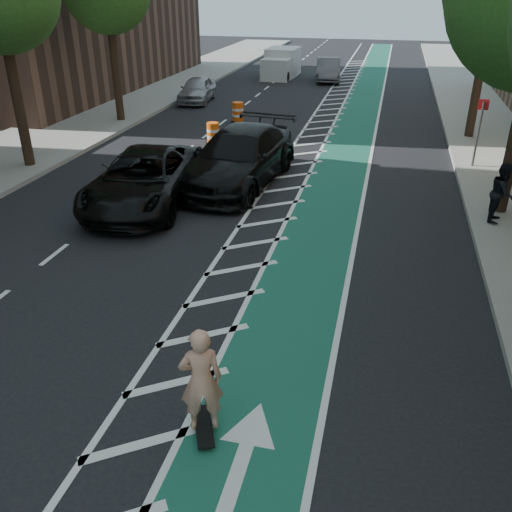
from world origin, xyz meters
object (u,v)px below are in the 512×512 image
(suv_near, at_px, (144,179))
(barrel_a, at_px, (157,186))
(skateboarder, at_px, (201,380))
(suv_far, at_px, (239,157))

(suv_near, bearing_deg, barrel_a, 59.67)
(barrel_a, bearing_deg, skateboarder, -63.22)
(suv_far, height_order, barrel_a, suv_far)
(suv_far, xyz_separation_m, barrel_a, (-2.07, -2.06, -0.45))
(barrel_a, bearing_deg, suv_far, 44.89)
(skateboarder, relative_size, suv_far, 0.28)
(skateboarder, relative_size, suv_near, 0.30)
(suv_far, bearing_deg, skateboarder, -70.79)
(skateboarder, xyz_separation_m, barrel_a, (-4.50, 8.91, -0.54))
(suv_near, height_order, suv_far, suv_far)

